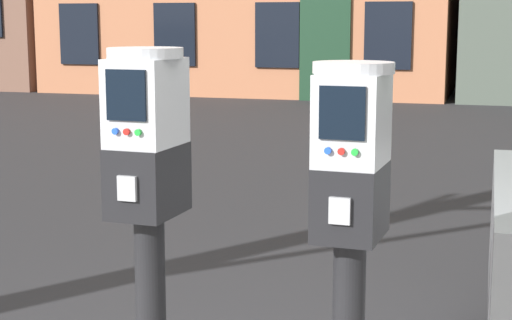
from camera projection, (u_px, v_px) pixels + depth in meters
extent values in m
cube|color=black|center=(148.00, 180.00, 2.38)|extent=(0.18, 0.25, 0.20)
cube|color=#A5A8AD|center=(127.00, 188.00, 2.26)|extent=(0.06, 0.01, 0.07)
cube|color=#B7BABF|center=(146.00, 102.00, 2.34)|extent=(0.18, 0.24, 0.25)
cube|color=black|center=(126.00, 95.00, 2.22)|extent=(0.12, 0.01, 0.14)
cylinder|color=blue|center=(115.00, 131.00, 2.25)|extent=(0.02, 0.01, 0.02)
cylinder|color=red|center=(127.00, 132.00, 2.24)|extent=(0.02, 0.01, 0.02)
cylinder|color=green|center=(138.00, 132.00, 2.23)|extent=(0.02, 0.01, 0.02)
cylinder|color=#B7BABF|center=(145.00, 53.00, 2.31)|extent=(0.23, 0.23, 0.03)
cube|color=black|center=(351.00, 201.00, 2.21)|extent=(0.18, 0.25, 0.20)
cube|color=#A5A8AD|center=(340.00, 211.00, 2.10)|extent=(0.06, 0.01, 0.07)
cube|color=#B7BABF|center=(353.00, 119.00, 2.18)|extent=(0.18, 0.24, 0.24)
cube|color=black|center=(342.00, 113.00, 2.06)|extent=(0.12, 0.01, 0.14)
cylinder|color=blue|center=(328.00, 151.00, 2.09)|extent=(0.02, 0.01, 0.02)
cylinder|color=red|center=(341.00, 151.00, 2.08)|extent=(0.02, 0.01, 0.02)
cylinder|color=green|center=(355.00, 152.00, 2.06)|extent=(0.02, 0.01, 0.02)
cylinder|color=#B7BABF|center=(354.00, 68.00, 2.15)|extent=(0.23, 0.23, 0.03)
cube|color=black|center=(79.00, 34.00, 17.47)|extent=(0.90, 0.06, 1.28)
cube|color=black|center=(175.00, 35.00, 16.85)|extent=(0.90, 0.06, 1.28)
cube|color=black|center=(277.00, 35.00, 16.24)|extent=(0.90, 0.06, 1.28)
cube|color=black|center=(388.00, 36.00, 15.62)|extent=(0.90, 0.06, 1.28)
cube|color=#193823|center=(325.00, 47.00, 16.01)|extent=(1.00, 0.07, 2.10)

